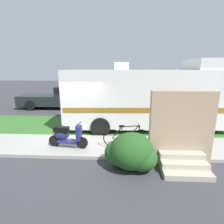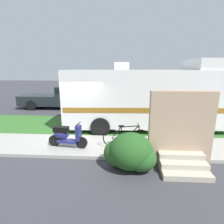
# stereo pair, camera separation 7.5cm
# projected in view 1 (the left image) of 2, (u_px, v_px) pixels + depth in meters

# --- Properties ---
(ground_plane) EXTENTS (80.00, 80.00, 0.00)m
(ground_plane) POSITION_uv_depth(u_px,v_px,m) (77.00, 136.00, 8.32)
(ground_plane) COLOR #38383D
(sidewalk) EXTENTS (24.00, 2.00, 0.12)m
(sidewalk) POSITION_uv_depth(u_px,v_px,m) (69.00, 145.00, 7.14)
(sidewalk) COLOR #9E9B93
(sidewalk) RESTS_ON ground
(grass_strip) EXTENTS (24.00, 3.40, 0.08)m
(grass_strip) POSITION_uv_depth(u_px,v_px,m) (83.00, 125.00, 9.77)
(grass_strip) COLOR #336628
(grass_strip) RESTS_ON ground
(motorhome_rv) EXTENTS (7.97, 2.86, 3.51)m
(motorhome_rv) POSITION_uv_depth(u_px,v_px,m) (146.00, 97.00, 9.03)
(motorhome_rv) COLOR silver
(motorhome_rv) RESTS_ON ground
(scooter) EXTENTS (1.56, 0.53, 0.97)m
(scooter) POSITION_uv_depth(u_px,v_px,m) (66.00, 136.00, 6.75)
(scooter) COLOR black
(scooter) RESTS_ON ground
(bicycle) EXTENTS (1.80, 0.52, 0.91)m
(bicycle) POSITION_uv_depth(u_px,v_px,m) (127.00, 137.00, 6.78)
(bicycle) COLOR black
(bicycle) RESTS_ON ground
(pickup_truck_near) EXTENTS (5.47, 2.18, 1.75)m
(pickup_truck_near) POSITION_uv_depth(u_px,v_px,m) (62.00, 96.00, 14.07)
(pickup_truck_near) COLOR #1E2328
(pickup_truck_near) RESTS_ON ground
(porch_steps) EXTENTS (2.00, 1.26, 2.40)m
(porch_steps) POSITION_uv_depth(u_px,v_px,m) (181.00, 136.00, 5.67)
(porch_steps) COLOR #B2A893
(porch_steps) RESTS_ON ground
(bush_by_porch) EXTENTS (1.62, 1.21, 1.15)m
(bush_by_porch) POSITION_uv_depth(u_px,v_px,m) (131.00, 153.00, 5.47)
(bush_by_porch) COLOR #23511E
(bush_by_porch) RESTS_ON ground
(bottle_green) EXTENTS (0.08, 0.08, 0.23)m
(bottle_green) POSITION_uv_depth(u_px,v_px,m) (167.00, 141.00, 7.15)
(bottle_green) COLOR navy
(bottle_green) RESTS_ON ground
(bottle_spare) EXTENTS (0.06, 0.06, 0.26)m
(bottle_spare) POSITION_uv_depth(u_px,v_px,m) (153.00, 149.00, 6.41)
(bottle_spare) COLOR #19722D
(bottle_spare) RESTS_ON ground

